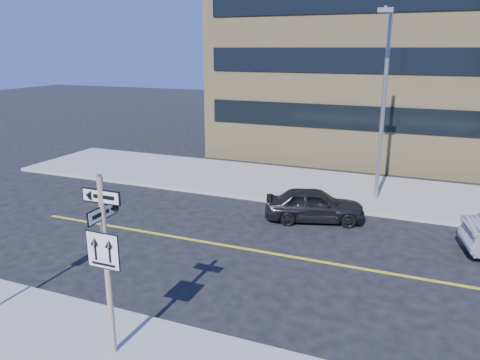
% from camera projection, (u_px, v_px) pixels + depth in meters
% --- Properties ---
extents(ground, '(120.00, 120.00, 0.00)m').
position_uv_depth(ground, '(172.00, 302.00, 12.62)').
color(ground, black).
rests_on(ground, ground).
extents(sign_pole, '(0.92, 0.92, 4.06)m').
position_uv_depth(sign_pole, '(106.00, 257.00, 9.72)').
color(sign_pole, silver).
rests_on(sign_pole, near_sidewalk).
extents(parked_car_a, '(2.65, 4.17, 1.32)m').
position_uv_depth(parked_car_a, '(314.00, 205.00, 18.43)').
color(parked_car_a, black).
rests_on(parked_car_a, ground).
extents(streetlight_a, '(0.55, 2.25, 8.00)m').
position_uv_depth(streetlight_a, '(384.00, 95.00, 19.41)').
color(streetlight_a, gray).
rests_on(streetlight_a, far_sidewalk).
extents(building_brick, '(18.00, 18.00, 18.00)m').
position_uv_depth(building_brick, '(381.00, 12.00, 31.66)').
color(building_brick, tan).
rests_on(building_brick, ground).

